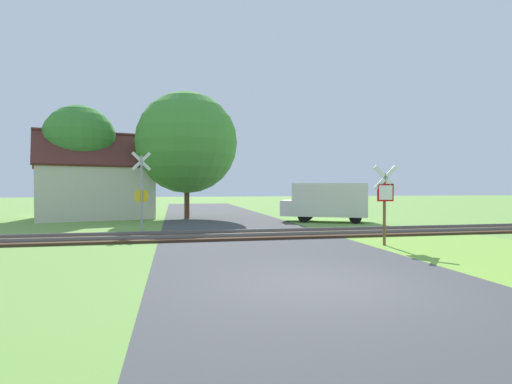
{
  "coord_description": "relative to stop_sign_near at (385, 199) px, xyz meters",
  "views": [
    {
      "loc": [
        -3.01,
        -7.67,
        1.99
      ],
      "look_at": [
        0.5,
        9.29,
        1.8
      ],
      "focal_mm": 28.0,
      "sensor_mm": 36.0,
      "label": 1
    }
  ],
  "objects": [
    {
      "name": "road_asphalt",
      "position": [
        -4.1,
        -2.83,
        -1.61
      ],
      "size": [
        7.15,
        80.0,
        0.01
      ],
      "primitive_type": "cube",
      "color": "#424244",
      "rests_on": "ground"
    },
    {
      "name": "crossing_sign_far",
      "position": [
        -8.56,
        6.45,
        0.36
      ],
      "size": [
        0.87,
        0.2,
        3.64
      ],
      "rotation": [
        0.0,
        0.0,
        0.17
      ],
      "color": "#9E9EA5",
      "rests_on": "ground"
    },
    {
      "name": "rail_track",
      "position": [
        -4.1,
        3.46,
        -1.56
      ],
      "size": [
        60.0,
        2.6,
        0.22
      ],
      "color": "#422D1E",
      "rests_on": "ground"
    },
    {
      "name": "stop_sign_near",
      "position": [
        0.0,
        0.0,
        0.0
      ],
      "size": [
        0.88,
        0.15,
        2.76
      ],
      "rotation": [
        0.0,
        0.0,
        3.12
      ],
      "color": "brown",
      "rests_on": "ground"
    },
    {
      "name": "mail_truck",
      "position": [
        1.63,
        9.28,
        -0.38
      ],
      "size": [
        5.21,
        3.88,
        2.24
      ],
      "rotation": [
        0.0,
        0.0,
        1.1
      ],
      "color": "silver",
      "rests_on": "ground"
    },
    {
      "name": "ground_plane",
      "position": [
        -4.1,
        -4.83,
        -1.62
      ],
      "size": [
        160.0,
        160.0,
        0.0
      ],
      "primitive_type": "plane",
      "color": "#6B9942"
    },
    {
      "name": "tree_center",
      "position": [
        -6.26,
        13.78,
        3.29
      ],
      "size": [
        6.56,
        6.56,
        8.19
      ],
      "color": "#513823",
      "rests_on": "ground"
    },
    {
      "name": "tree_left",
      "position": [
        -13.04,
        15.01,
        3.38
      ],
      "size": [
        4.58,
        4.58,
        7.29
      ],
      "color": "#513823",
      "rests_on": "ground"
    },
    {
      "name": "house",
      "position": [
        -12.17,
        14.9,
        0.26
      ],
      "size": [
        8.34,
        7.31,
        5.64
      ],
      "rotation": [
        0.0,
        0.0,
        0.29
      ],
      "color": "beige",
      "rests_on": "ground"
    }
  ]
}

